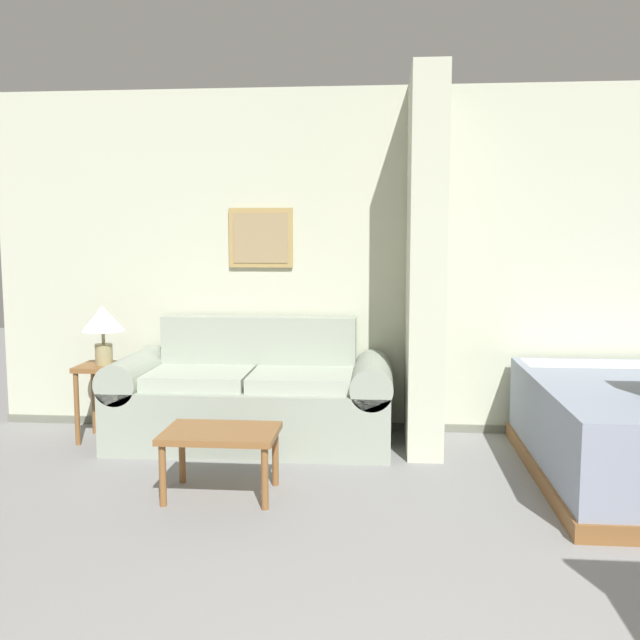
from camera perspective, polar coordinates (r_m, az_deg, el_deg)
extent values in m
cube|color=beige|center=(5.48, 7.67, 4.62)|extent=(6.53, 0.12, 2.60)
cube|color=slate|center=(5.60, 7.51, -8.51)|extent=(6.53, 0.02, 0.06)
cube|color=tan|center=(5.48, -4.76, 6.57)|extent=(0.49, 0.02, 0.45)
cube|color=#9E845B|center=(5.46, -4.78, 6.57)|extent=(0.42, 0.01, 0.38)
cube|color=beige|center=(5.03, 8.41, 4.43)|extent=(0.24, 0.80, 2.60)
cube|color=#99A393|center=(5.20, -5.45, -7.51)|extent=(1.47, 0.84, 0.44)
cube|color=#99A393|center=(5.42, -4.89, -2.11)|extent=(1.47, 0.20, 0.45)
cube|color=#99A393|center=(5.42, -14.53, -7.11)|extent=(0.26, 0.84, 0.44)
cylinder|color=#99A393|center=(5.36, -14.62, -4.23)|extent=(0.29, 0.84, 0.29)
cube|color=#99A393|center=(5.11, 4.18, -7.73)|extent=(0.26, 0.84, 0.44)
cylinder|color=#99A393|center=(5.05, 4.21, -4.68)|extent=(0.29, 0.84, 0.29)
cube|color=#AAB5A4|center=(5.17, -9.60, -4.59)|extent=(0.71, 0.60, 0.10)
cube|color=#AAB5A4|center=(5.04, -1.47, -4.79)|extent=(0.71, 0.60, 0.10)
cube|color=brown|center=(4.18, -7.94, -8.96)|extent=(0.65, 0.47, 0.04)
cylinder|color=brown|center=(4.13, -12.48, -12.05)|extent=(0.04, 0.04, 0.35)
cylinder|color=brown|center=(4.00, -4.44, -12.52)|extent=(0.04, 0.04, 0.35)
cylinder|color=brown|center=(4.48, -10.97, -10.51)|extent=(0.04, 0.04, 0.35)
cylinder|color=brown|center=(4.36, -3.59, -10.87)|extent=(0.04, 0.04, 0.35)
cube|color=brown|center=(5.45, -16.87, -3.61)|extent=(0.36, 0.36, 0.04)
cylinder|color=brown|center=(5.43, -18.87, -6.75)|extent=(0.04, 0.04, 0.53)
cylinder|color=brown|center=(5.31, -15.85, -6.93)|extent=(0.04, 0.04, 0.53)
cylinder|color=brown|center=(5.70, -17.63, -6.08)|extent=(0.04, 0.04, 0.53)
cylinder|color=brown|center=(5.59, -14.74, -6.23)|extent=(0.04, 0.04, 0.53)
cylinder|color=tan|center=(5.44, -16.90, -2.64)|extent=(0.13, 0.13, 0.15)
cylinder|color=tan|center=(5.42, -16.95, -1.34)|extent=(0.02, 0.02, 0.10)
cone|color=silver|center=(5.40, -17.00, 0.14)|extent=(0.32, 0.32, 0.19)
cube|color=white|center=(5.46, 22.55, -3.78)|extent=(1.25, 0.36, 0.10)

